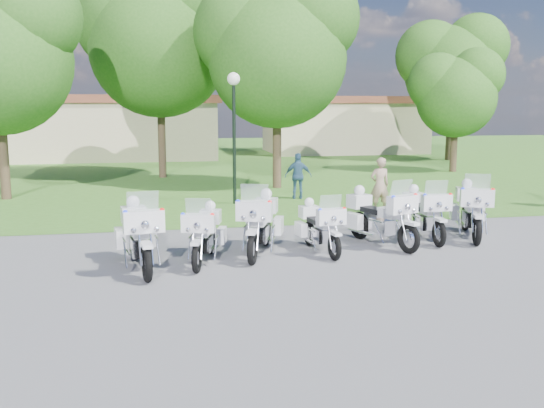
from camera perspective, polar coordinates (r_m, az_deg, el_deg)
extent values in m
plane|color=#5D5D63|center=(14.50, 0.84, -4.46)|extent=(100.00, 100.00, 0.00)
cube|color=#3A6921|center=(41.03, -6.90, 4.37)|extent=(100.00, 48.00, 0.01)
torus|color=black|center=(12.17, -11.69, -5.54)|extent=(0.26, 0.76, 0.75)
torus|color=black|center=(14.00, -12.79, -3.64)|extent=(0.26, 0.76, 0.75)
cube|color=silver|center=(12.06, -11.74, -3.78)|extent=(0.27, 0.51, 0.08)
cube|color=silver|center=(12.24, -11.98, -1.62)|extent=(0.83, 0.39, 0.45)
cube|color=silver|center=(12.24, -12.09, 0.23)|extent=(0.64, 0.23, 0.42)
sphere|color=red|center=(12.19, -10.32, -0.60)|extent=(0.10, 0.10, 0.10)
sphere|color=#1426E5|center=(12.10, -13.65, -0.79)|extent=(0.10, 0.10, 0.10)
cube|color=silver|center=(13.07, -12.31, -3.94)|extent=(0.47, 0.67, 0.38)
cube|color=silver|center=(12.73, -12.21, -2.49)|extent=(0.44, 0.63, 0.24)
cube|color=black|center=(13.32, -12.55, -2.08)|extent=(0.48, 0.74, 0.13)
cube|color=silver|center=(13.84, -11.36, -2.94)|extent=(0.29, 0.60, 0.40)
cube|color=silver|center=(13.76, -14.11, -3.11)|extent=(0.29, 0.60, 0.40)
cube|color=silver|center=(13.90, -12.90, -0.97)|extent=(0.60, 0.52, 0.36)
sphere|color=silver|center=(13.85, -12.94, 0.20)|extent=(0.29, 0.29, 0.29)
torus|color=black|center=(12.67, -7.09, -5.07)|extent=(0.29, 0.66, 0.65)
torus|color=black|center=(14.23, -5.80, -3.45)|extent=(0.29, 0.66, 0.65)
cube|color=silver|center=(12.57, -7.14, -3.59)|extent=(0.28, 0.46, 0.07)
cube|color=silver|center=(12.73, -6.96, -1.79)|extent=(0.73, 0.41, 0.39)
cube|color=silver|center=(12.72, -6.94, -0.25)|extent=(0.55, 0.25, 0.36)
sphere|color=red|center=(12.58, -5.65, -1.04)|extent=(0.09, 0.09, 0.09)
sphere|color=#1426E5|center=(12.70, -8.39, -1.00)|extent=(0.09, 0.09, 0.09)
cube|color=silver|center=(13.44, -6.40, -3.71)|extent=(0.46, 0.61, 0.33)
cube|color=silver|center=(13.15, -6.61, -2.50)|extent=(0.43, 0.57, 0.21)
cube|color=black|center=(13.65, -6.20, -2.14)|extent=(0.47, 0.66, 0.12)
cube|color=silver|center=(14.01, -4.75, -2.95)|extent=(0.30, 0.53, 0.35)
cube|color=silver|center=(14.11, -7.07, -2.90)|extent=(0.30, 0.53, 0.35)
cube|color=silver|center=(14.15, -5.82, -1.17)|extent=(0.55, 0.49, 0.31)
sphere|color=silver|center=(14.10, -5.83, -0.17)|extent=(0.25, 0.25, 0.25)
torus|color=black|center=(13.19, -1.86, -4.22)|extent=(0.38, 0.74, 0.73)
torus|color=black|center=(14.99, -0.56, -2.59)|extent=(0.38, 0.74, 0.73)
cube|color=silver|center=(13.09, -1.88, -2.61)|extent=(0.35, 0.52, 0.08)
cube|color=silver|center=(13.28, -1.68, -0.66)|extent=(0.83, 0.51, 0.44)
cube|color=silver|center=(13.28, -1.63, 1.02)|extent=(0.62, 0.33, 0.41)
sphere|color=red|center=(13.12, -0.22, 0.15)|extent=(0.10, 0.10, 0.10)
sphere|color=#1426E5|center=(13.25, -3.22, 0.22)|extent=(0.10, 0.10, 0.10)
cube|color=silver|center=(14.08, -1.15, -2.81)|extent=(0.56, 0.70, 0.37)
cube|color=silver|center=(13.75, -1.34, -1.47)|extent=(0.52, 0.65, 0.24)
cube|color=black|center=(14.33, -0.93, -1.13)|extent=(0.58, 0.77, 0.13)
cube|color=silver|center=(14.74, 0.60, -2.05)|extent=(0.38, 0.60, 0.39)
cube|color=silver|center=(14.85, -1.92, -1.97)|extent=(0.38, 0.60, 0.39)
cube|color=silver|center=(14.90, -0.54, -0.13)|extent=(0.64, 0.59, 0.35)
sphere|color=silver|center=(14.86, -0.54, 0.96)|extent=(0.29, 0.29, 0.29)
torus|color=black|center=(13.64, 5.90, -4.07)|extent=(0.19, 0.62, 0.61)
torus|color=black|center=(15.05, 3.53, -2.79)|extent=(0.19, 0.62, 0.61)
cube|color=silver|center=(13.56, 5.96, -2.77)|extent=(0.21, 0.42, 0.06)
cube|color=silver|center=(13.70, 5.60, -1.19)|extent=(0.68, 0.30, 0.37)
cube|color=silver|center=(13.69, 5.53, 0.17)|extent=(0.52, 0.17, 0.34)
sphere|color=red|center=(13.73, 6.82, -0.45)|extent=(0.08, 0.08, 0.08)
sphere|color=#1426E5|center=(13.50, 4.56, -0.58)|extent=(0.08, 0.08, 0.08)
cube|color=silver|center=(14.33, 4.64, -2.95)|extent=(0.37, 0.55, 0.31)
cube|color=silver|center=(14.07, 4.99, -1.86)|extent=(0.35, 0.51, 0.20)
cube|color=black|center=(14.52, 4.24, -1.57)|extent=(0.38, 0.60, 0.11)
cube|color=silver|center=(14.99, 4.71, -2.24)|extent=(0.22, 0.49, 0.33)
cube|color=silver|center=(14.79, 2.74, -2.37)|extent=(0.22, 0.49, 0.33)
cube|color=silver|center=(14.97, 3.52, -0.74)|extent=(0.48, 0.42, 0.29)
sphere|color=silver|center=(14.93, 3.52, 0.16)|extent=(0.24, 0.24, 0.24)
torus|color=black|center=(14.56, 12.74, -3.20)|extent=(0.37, 0.73, 0.72)
torus|color=black|center=(15.91, 8.22, -2.01)|extent=(0.37, 0.73, 0.72)
cube|color=silver|center=(14.47, 12.85, -1.75)|extent=(0.34, 0.51, 0.08)
cube|color=silver|center=(14.59, 12.18, -0.04)|extent=(0.82, 0.50, 0.43)
cube|color=silver|center=(14.58, 12.06, 1.46)|extent=(0.61, 0.33, 0.41)
sphere|color=red|center=(14.75, 13.36, 0.82)|extent=(0.10, 0.10, 0.10)
sphere|color=#1426E5|center=(14.28, 11.36, 0.62)|extent=(0.10, 0.10, 0.10)
cube|color=silver|center=(15.21, 10.34, -2.09)|extent=(0.55, 0.69, 0.37)
cube|color=silver|center=(14.95, 11.03, -0.83)|extent=(0.51, 0.64, 0.24)
cube|color=black|center=(15.39, 9.59, -0.59)|extent=(0.57, 0.75, 0.13)
cube|color=silver|center=(15.95, 9.50, -1.34)|extent=(0.37, 0.59, 0.39)
cube|color=silver|center=(15.55, 7.67, -1.57)|extent=(0.37, 0.59, 0.39)
cube|color=silver|center=(15.82, 8.20, 0.27)|extent=(0.63, 0.58, 0.35)
sphere|color=silver|center=(15.78, 8.22, 1.28)|extent=(0.28, 0.28, 0.28)
torus|color=black|center=(15.38, 15.45, -2.71)|extent=(0.17, 0.69, 0.68)
torus|color=black|center=(16.95, 13.13, -1.53)|extent=(0.17, 0.69, 0.68)
cube|color=silver|center=(15.29, 15.54, -1.42)|extent=(0.21, 0.46, 0.07)
cube|color=silver|center=(15.46, 15.22, 0.13)|extent=(0.75, 0.28, 0.41)
cube|color=silver|center=(15.47, 15.19, 1.47)|extent=(0.58, 0.15, 0.38)
sphere|color=red|center=(15.51, 16.45, 0.83)|extent=(0.09, 0.09, 0.09)
sphere|color=#1426E5|center=(15.25, 14.22, 0.79)|extent=(0.09, 0.09, 0.09)
cube|color=silver|center=(16.16, 14.22, -1.65)|extent=(0.38, 0.59, 0.35)
cube|color=silver|center=(15.87, 14.61, -0.55)|extent=(0.35, 0.55, 0.22)
cube|color=black|center=(16.38, 13.86, -0.30)|extent=(0.38, 0.65, 0.12)
cube|color=silver|center=(16.90, 14.30, -1.01)|extent=(0.21, 0.54, 0.37)
cube|color=silver|center=(16.67, 12.35, -1.07)|extent=(0.21, 0.54, 0.37)
cube|color=silver|center=(16.88, 13.16, 0.50)|extent=(0.51, 0.43, 0.33)
sphere|color=silver|center=(16.85, 13.20, 1.39)|extent=(0.27, 0.27, 0.27)
torus|color=black|center=(15.80, 18.73, -2.45)|extent=(0.39, 0.75, 0.74)
torus|color=black|center=(17.63, 17.74, -1.22)|extent=(0.39, 0.75, 0.74)
cube|color=silver|center=(15.71, 18.82, -1.08)|extent=(0.36, 0.53, 0.08)
cube|color=silver|center=(15.91, 18.73, 0.56)|extent=(0.84, 0.53, 0.44)
cube|color=silver|center=(15.93, 18.76, 1.98)|extent=(0.63, 0.34, 0.42)
sphere|color=red|center=(15.88, 20.07, 1.24)|extent=(0.10, 0.10, 0.10)
sphere|color=#1426E5|center=(15.76, 17.54, 1.32)|extent=(0.10, 0.10, 0.10)
cube|color=silver|center=(16.71, 18.22, -1.34)|extent=(0.57, 0.71, 0.38)
cube|color=silver|center=(16.39, 18.43, -0.17)|extent=(0.53, 0.66, 0.24)
cube|color=black|center=(16.98, 18.11, 0.08)|extent=(0.59, 0.78, 0.13)
cube|color=silver|center=(17.49, 18.93, -0.74)|extent=(0.39, 0.61, 0.40)
cube|color=silver|center=(17.39, 16.76, -0.68)|extent=(0.39, 0.61, 0.40)
cube|color=silver|center=(17.56, 17.83, 0.90)|extent=(0.65, 0.60, 0.36)
sphere|color=silver|center=(17.52, 17.87, 1.84)|extent=(0.29, 0.29, 0.29)
cylinder|color=black|center=(21.24, -3.58, 5.60)|extent=(0.12, 0.12, 4.19)
sphere|color=white|center=(21.22, -3.64, 11.68)|extent=(0.44, 0.44, 0.44)
cylinder|color=#38281C|center=(24.40, -23.98, 4.72)|extent=(0.36, 0.36, 3.70)
sphere|color=#265919|center=(23.97, -21.88, 16.07)|extent=(3.70, 3.70, 3.70)
cylinder|color=#38281C|center=(29.68, -10.35, 6.79)|extent=(0.36, 0.36, 4.49)
sphere|color=#265919|center=(29.78, -10.57, 14.27)|extent=(6.54, 6.54, 6.54)
sphere|color=#265919|center=(30.44, -13.46, 16.39)|extent=(4.90, 4.90, 4.90)
sphere|color=#265919|center=(29.65, -7.56, 17.95)|extent=(4.49, 4.49, 4.49)
cylinder|color=#38281C|center=(25.47, 0.48, 5.91)|extent=(0.36, 0.36, 3.92)
sphere|color=#265919|center=(25.50, 0.49, 13.52)|extent=(5.70, 5.70, 5.70)
sphere|color=#265919|center=(25.82, -2.53, 15.84)|extent=(4.27, 4.27, 4.27)
sphere|color=#265919|center=(25.62, 3.72, 17.09)|extent=(3.92, 3.92, 3.92)
cylinder|color=#38281C|center=(33.23, 16.74, 5.35)|extent=(0.36, 0.36, 2.82)
sphere|color=#265919|center=(33.18, 16.94, 9.54)|extent=(4.10, 4.10, 4.10)
sphere|color=#265919|center=(33.07, 15.34, 10.94)|extent=(3.07, 3.07, 3.07)
sphere|color=#265919|center=(33.44, 18.73, 11.42)|extent=(2.82, 2.82, 2.82)
cylinder|color=#38281C|center=(40.30, 16.33, 6.82)|extent=(0.36, 0.36, 3.99)
sphere|color=#265919|center=(40.32, 16.56, 11.72)|extent=(5.81, 5.81, 5.81)
sphere|color=#265919|center=(40.24, 14.67, 13.36)|extent=(4.36, 4.36, 4.36)
sphere|color=#265919|center=(40.76, 18.66, 13.89)|extent=(3.99, 3.99, 3.99)
cube|color=tan|center=(41.94, -15.31, 6.67)|extent=(14.00, 8.00, 3.60)
cube|color=brown|center=(41.91, -15.43, 9.47)|extent=(14.56, 8.32, 0.50)
cube|color=tan|center=(45.97, 6.69, 7.13)|extent=(11.00, 7.00, 3.60)
cube|color=brown|center=(45.94, 6.74, 9.68)|extent=(11.44, 7.28, 0.50)
imported|color=tan|center=(19.94, 10.10, 1.76)|extent=(0.66, 0.44, 1.78)
imported|color=#305373|center=(22.48, 2.48, 2.63)|extent=(1.05, 0.58, 1.70)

